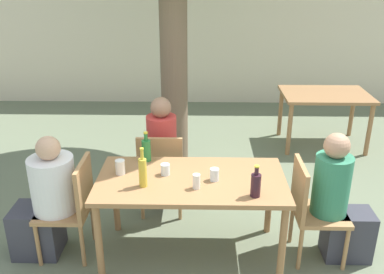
# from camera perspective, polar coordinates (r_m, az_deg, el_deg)

# --- Properties ---
(ground_plane) EXTENTS (30.00, 30.00, 0.00)m
(ground_plane) POSITION_cam_1_polar(r_m,az_deg,el_deg) (3.99, -0.10, -15.20)
(ground_plane) COLOR #667056
(cafe_building_wall) EXTENTS (10.00, 0.08, 2.80)m
(cafe_building_wall) POSITION_cam_1_polar(r_m,az_deg,el_deg) (7.67, 0.69, 14.76)
(cafe_building_wall) COLOR beige
(cafe_building_wall) RESTS_ON ground_plane
(dining_table_front) EXTENTS (1.58, 0.83, 0.76)m
(dining_table_front) POSITION_cam_1_polar(r_m,az_deg,el_deg) (3.62, -0.10, -6.70)
(dining_table_front) COLOR #996B42
(dining_table_front) RESTS_ON ground_plane
(dining_table_back) EXTENTS (1.17, 0.82, 0.76)m
(dining_table_back) POSITION_cam_1_polar(r_m,az_deg,el_deg) (6.16, 17.31, 4.70)
(dining_table_back) COLOR #996B42
(dining_table_back) RESTS_ON ground_plane
(patio_chair_0) EXTENTS (0.44, 0.44, 0.90)m
(patio_chair_0) POSITION_cam_1_polar(r_m,az_deg,el_deg) (3.86, -15.60, -8.50)
(patio_chair_0) COLOR #A87A4C
(patio_chair_0) RESTS_ON ground_plane
(patio_chair_1) EXTENTS (0.44, 0.44, 0.90)m
(patio_chair_1) POSITION_cam_1_polar(r_m,az_deg,el_deg) (3.82, 15.57, -8.84)
(patio_chair_1) COLOR #A87A4C
(patio_chair_1) RESTS_ON ground_plane
(patio_chair_2) EXTENTS (0.44, 0.44, 0.90)m
(patio_chair_2) POSITION_cam_1_polar(r_m,az_deg,el_deg) (4.29, -4.13, -4.38)
(patio_chair_2) COLOR #A87A4C
(patio_chair_2) RESTS_ON ground_plane
(person_seated_0) EXTENTS (0.59, 0.38, 1.13)m
(person_seated_0) POSITION_cam_1_polar(r_m,az_deg,el_deg) (3.94, -18.91, -8.32)
(person_seated_0) COLOR #383842
(person_seated_0) RESTS_ON ground_plane
(person_seated_1) EXTENTS (0.55, 0.30, 1.17)m
(person_seated_1) POSITION_cam_1_polar(r_m,az_deg,el_deg) (3.88, 19.05, -8.57)
(person_seated_1) COLOR #383842
(person_seated_1) RESTS_ON ground_plane
(person_seated_2) EXTENTS (0.30, 0.55, 1.22)m
(person_seated_2) POSITION_cam_1_polar(r_m,az_deg,el_deg) (4.49, -3.87, -2.67)
(person_seated_2) COLOR #383842
(person_seated_2) RESTS_ON ground_plane
(green_bottle_0) EXTENTS (0.08, 0.08, 0.28)m
(green_bottle_0) POSITION_cam_1_polar(r_m,az_deg,el_deg) (3.86, -6.11, -1.69)
(green_bottle_0) COLOR #287A38
(green_bottle_0) RESTS_ON dining_table_front
(wine_bottle_1) EXTENTS (0.08, 0.08, 0.26)m
(wine_bottle_1) POSITION_cam_1_polar(r_m,az_deg,el_deg) (3.32, 8.50, -6.27)
(wine_bottle_1) COLOR #331923
(wine_bottle_1) RESTS_ON dining_table_front
(oil_cruet_2) EXTENTS (0.07, 0.07, 0.33)m
(oil_cruet_2) POSITION_cam_1_polar(r_m,az_deg,el_deg) (3.43, -6.58, -4.60)
(oil_cruet_2) COLOR gold
(oil_cruet_2) RESTS_ON dining_table_front
(drinking_glass_0) EXTENTS (0.08, 0.08, 0.10)m
(drinking_glass_0) POSITION_cam_1_polar(r_m,az_deg,el_deg) (3.63, -3.58, -4.33)
(drinking_glass_0) COLOR silver
(drinking_glass_0) RESTS_ON dining_table_front
(drinking_glass_1) EXTENTS (0.08, 0.08, 0.12)m
(drinking_glass_1) POSITION_cam_1_polar(r_m,az_deg,el_deg) (3.68, -9.55, -3.97)
(drinking_glass_1) COLOR silver
(drinking_glass_1) RESTS_ON dining_table_front
(drinking_glass_2) EXTENTS (0.06, 0.06, 0.12)m
(drinking_glass_2) POSITION_cam_1_polar(r_m,az_deg,el_deg) (3.41, 0.60, -5.94)
(drinking_glass_2) COLOR silver
(drinking_glass_2) RESTS_ON dining_table_front
(drinking_glass_3) EXTENTS (0.07, 0.07, 0.10)m
(drinking_glass_3) POSITION_cam_1_polar(r_m,az_deg,el_deg) (3.53, 3.01, -5.02)
(drinking_glass_3) COLOR silver
(drinking_glass_3) RESTS_ON dining_table_front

